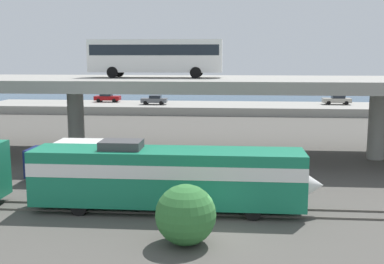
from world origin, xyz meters
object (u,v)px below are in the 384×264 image
(transit_bus_on_overpass, at_px, (156,55))
(service_truck_west, at_px, (78,160))
(parked_car_1, at_px, (154,100))
(parked_car_0, at_px, (107,97))
(parked_car_2, at_px, (337,100))
(train_locomotive, at_px, (181,175))

(transit_bus_on_overpass, relative_size, service_truck_west, 1.76)
(parked_car_1, bearing_deg, service_truck_west, 92.02)
(transit_bus_on_overpass, relative_size, parked_car_0, 2.77)
(transit_bus_on_overpass, height_order, parked_car_1, transit_bus_on_overpass)
(parked_car_0, xyz_separation_m, parked_car_2, (38.12, -1.16, -0.00))
(parked_car_1, distance_m, parked_car_2, 29.51)
(service_truck_west, bearing_deg, train_locomotive, 143.53)
(parked_car_0, bearing_deg, parked_car_2, -1.75)
(parked_car_1, bearing_deg, train_locomotive, 101.03)
(service_truck_west, xyz_separation_m, parked_car_2, (27.87, 46.14, 0.41))
(train_locomotive, relative_size, transit_bus_on_overpass, 1.41)
(parked_car_1, bearing_deg, parked_car_0, -22.53)
(parked_car_0, bearing_deg, service_truck_west, -77.77)
(parked_car_0, distance_m, parked_car_2, 38.14)
(parked_car_0, bearing_deg, train_locomotive, -70.96)
(parked_car_1, height_order, parked_car_2, same)
(transit_bus_on_overpass, xyz_separation_m, parked_car_0, (-14.38, 36.94, -7.13))
(parked_car_1, xyz_separation_m, parked_car_2, (29.41, 2.45, 0.00))
(train_locomotive, distance_m, parked_car_0, 56.41)
(transit_bus_on_overpass, xyz_separation_m, parked_car_2, (23.73, 35.78, -7.13))
(parked_car_1, bearing_deg, transit_bus_on_overpass, 99.67)
(train_locomotive, bearing_deg, parked_car_0, 109.04)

